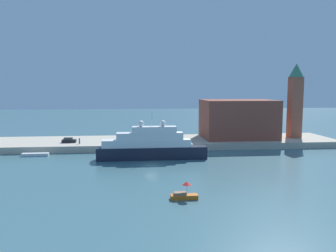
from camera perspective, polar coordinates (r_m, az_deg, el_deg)
The scene contains 10 objects.
ground at distance 74.37m, azimuth -2.77°, elevation -6.61°, with size 400.00×400.00×0.00m, color #3D6670.
quay_dock at distance 99.46m, azimuth -3.57°, elevation -2.78°, with size 110.00×19.50×1.77m, color #B7AD99.
large_yacht at distance 80.23m, azimuth -2.92°, elevation -3.37°, with size 25.77×3.53×11.26m.
small_motorboat at distance 52.48m, azimuth 2.70°, elevation -11.28°, with size 4.14×1.45×2.71m.
work_barge at distance 90.33m, azimuth -21.32°, elevation -4.48°, with size 6.41×1.46×0.74m, color silver.
harbor_building at distance 104.39m, azimuth 11.64°, elevation 1.17°, with size 21.07×15.10×11.38m, color brown.
bell_tower at distance 109.21m, azimuth 20.52°, elevation 4.49°, with size 4.43×4.43×22.15m.
parked_car at distance 97.74m, azimuth -16.24°, elevation -2.32°, with size 3.82×1.86×1.34m.
person_figure at distance 94.55m, azimuth -14.60°, elevation -2.44°, with size 0.36×0.36×1.66m.
mooring_bollard at distance 90.50m, azimuth -4.45°, elevation -2.91°, with size 0.40×0.40×0.70m, color black.
Camera 1 is at (-3.81, -72.36, 16.74)m, focal length 36.43 mm.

